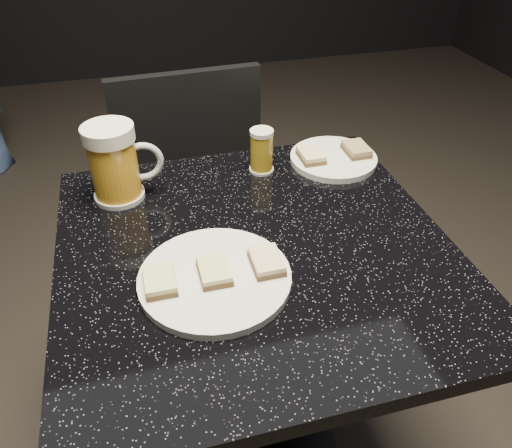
# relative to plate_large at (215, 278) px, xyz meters

# --- Properties ---
(plate_large) EXTENTS (0.25, 0.25, 0.01)m
(plate_large) POSITION_rel_plate_large_xyz_m (0.00, 0.00, 0.00)
(plate_large) COLOR white
(plate_large) RESTS_ON table
(plate_small) EXTENTS (0.20, 0.20, 0.01)m
(plate_small) POSITION_rel_plate_large_xyz_m (0.34, 0.32, 0.00)
(plate_small) COLOR white
(plate_small) RESTS_ON table
(table) EXTENTS (0.70, 0.70, 0.75)m
(table) POSITION_rel_plate_large_xyz_m (0.09, 0.07, -0.25)
(table) COLOR black
(table) RESTS_ON floor
(beer_mug) EXTENTS (0.15, 0.10, 0.16)m
(beer_mug) POSITION_rel_plate_large_xyz_m (-0.14, 0.30, 0.07)
(beer_mug) COLOR silver
(beer_mug) RESTS_ON table
(beer_tumbler) EXTENTS (0.05, 0.05, 0.10)m
(beer_tumbler) POSITION_rel_plate_large_xyz_m (0.17, 0.32, 0.04)
(beer_tumbler) COLOR silver
(beer_tumbler) RESTS_ON table
(chair) EXTENTS (0.42, 0.42, 0.87)m
(chair) POSITION_rel_plate_large_xyz_m (0.06, 0.53, -0.26)
(chair) COLOR black
(chair) RESTS_ON floor
(canapes_on_plate_large) EXTENTS (0.23, 0.07, 0.02)m
(canapes_on_plate_large) POSITION_rel_plate_large_xyz_m (0.00, 0.00, 0.02)
(canapes_on_plate_large) COLOR #4C3521
(canapes_on_plate_large) RESTS_ON plate_large
(canapes_on_plate_small) EXTENTS (0.16, 0.07, 0.02)m
(canapes_on_plate_small) POSITION_rel_plate_large_xyz_m (0.34, 0.32, 0.02)
(canapes_on_plate_small) COLOR #4C3521
(canapes_on_plate_small) RESTS_ON plate_small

